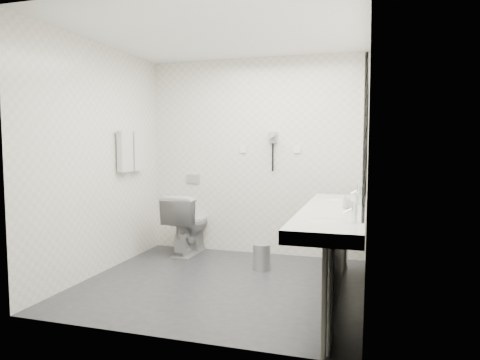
% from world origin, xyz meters
% --- Properties ---
extents(floor, '(2.80, 2.80, 0.00)m').
position_xyz_m(floor, '(0.00, 0.00, 0.00)').
color(floor, '#2B2C30').
rests_on(floor, ground).
extents(ceiling, '(2.80, 2.80, 0.00)m').
position_xyz_m(ceiling, '(0.00, 0.00, 2.50)').
color(ceiling, white).
rests_on(ceiling, wall_back).
extents(wall_back, '(2.80, 0.00, 2.80)m').
position_xyz_m(wall_back, '(0.00, 1.30, 1.25)').
color(wall_back, white).
rests_on(wall_back, floor).
extents(wall_front, '(2.80, 0.00, 2.80)m').
position_xyz_m(wall_front, '(0.00, -1.30, 1.25)').
color(wall_front, white).
rests_on(wall_front, floor).
extents(wall_left, '(0.00, 2.60, 2.60)m').
position_xyz_m(wall_left, '(-1.40, 0.00, 1.25)').
color(wall_left, white).
rests_on(wall_left, floor).
extents(wall_right, '(0.00, 2.60, 2.60)m').
position_xyz_m(wall_right, '(1.40, 0.00, 1.25)').
color(wall_right, white).
rests_on(wall_right, floor).
extents(vanity_counter, '(0.55, 2.20, 0.10)m').
position_xyz_m(vanity_counter, '(1.12, -0.20, 0.80)').
color(vanity_counter, white).
rests_on(vanity_counter, floor).
extents(vanity_panel, '(0.03, 2.15, 0.75)m').
position_xyz_m(vanity_panel, '(1.15, -0.20, 0.38)').
color(vanity_panel, gray).
rests_on(vanity_panel, floor).
extents(vanity_post_near, '(0.06, 0.06, 0.75)m').
position_xyz_m(vanity_post_near, '(1.18, -1.24, 0.38)').
color(vanity_post_near, silver).
rests_on(vanity_post_near, floor).
extents(vanity_post_far, '(0.06, 0.06, 0.75)m').
position_xyz_m(vanity_post_far, '(1.18, 0.84, 0.38)').
color(vanity_post_far, silver).
rests_on(vanity_post_far, floor).
extents(mirror, '(0.02, 2.20, 1.05)m').
position_xyz_m(mirror, '(1.39, -0.20, 1.45)').
color(mirror, '#B2BCC6').
rests_on(mirror, wall_right).
extents(basin_near, '(0.40, 0.31, 0.05)m').
position_xyz_m(basin_near, '(1.12, -0.85, 0.83)').
color(basin_near, white).
rests_on(basin_near, vanity_counter).
extents(basin_far, '(0.40, 0.31, 0.05)m').
position_xyz_m(basin_far, '(1.12, 0.45, 0.83)').
color(basin_far, white).
rests_on(basin_far, vanity_counter).
extents(faucet_near, '(0.04, 0.04, 0.15)m').
position_xyz_m(faucet_near, '(1.32, -0.85, 0.92)').
color(faucet_near, silver).
rests_on(faucet_near, vanity_counter).
extents(faucet_far, '(0.04, 0.04, 0.15)m').
position_xyz_m(faucet_far, '(1.32, 0.45, 0.92)').
color(faucet_far, silver).
rests_on(faucet_far, vanity_counter).
extents(soap_bottle_a, '(0.05, 0.05, 0.10)m').
position_xyz_m(soap_bottle_a, '(1.25, -0.15, 0.90)').
color(soap_bottle_a, silver).
rests_on(soap_bottle_a, vanity_counter).
extents(soap_bottle_c, '(0.06, 0.06, 0.13)m').
position_xyz_m(soap_bottle_c, '(1.22, -0.18, 0.91)').
color(soap_bottle_c, silver).
rests_on(soap_bottle_c, vanity_counter).
extents(glass_left, '(0.06, 0.06, 0.10)m').
position_xyz_m(glass_left, '(1.33, 0.11, 0.90)').
color(glass_left, silver).
rests_on(glass_left, vanity_counter).
extents(glass_right, '(0.06, 0.06, 0.10)m').
position_xyz_m(glass_right, '(1.34, 0.20, 0.90)').
color(glass_right, silver).
rests_on(glass_right, vanity_counter).
extents(toilet, '(0.45, 0.78, 0.78)m').
position_xyz_m(toilet, '(-0.81, 1.02, 0.39)').
color(toilet, white).
rests_on(toilet, floor).
extents(flush_plate, '(0.18, 0.02, 0.12)m').
position_xyz_m(flush_plate, '(-0.85, 1.29, 0.95)').
color(flush_plate, '#B2B5BA').
rests_on(flush_plate, wall_back).
extents(pedal_bin, '(0.26, 0.26, 0.28)m').
position_xyz_m(pedal_bin, '(0.27, 0.59, 0.14)').
color(pedal_bin, '#B2B5BA').
rests_on(pedal_bin, floor).
extents(bin_lid, '(0.20, 0.20, 0.02)m').
position_xyz_m(bin_lid, '(0.27, 0.59, 0.28)').
color(bin_lid, '#B2B5BA').
rests_on(bin_lid, pedal_bin).
extents(towel_rail, '(0.02, 0.62, 0.02)m').
position_xyz_m(towel_rail, '(-1.35, 0.55, 1.55)').
color(towel_rail, silver).
rests_on(towel_rail, wall_left).
extents(towel_near, '(0.07, 0.24, 0.48)m').
position_xyz_m(towel_near, '(-1.34, 0.41, 1.33)').
color(towel_near, silver).
rests_on(towel_near, towel_rail).
extents(towel_far, '(0.07, 0.24, 0.48)m').
position_xyz_m(towel_far, '(-1.34, 0.69, 1.33)').
color(towel_far, silver).
rests_on(towel_far, towel_rail).
extents(dryer_cradle, '(0.10, 0.04, 0.14)m').
position_xyz_m(dryer_cradle, '(0.25, 1.27, 1.50)').
color(dryer_cradle, '#999A9F').
rests_on(dryer_cradle, wall_back).
extents(dryer_barrel, '(0.08, 0.14, 0.08)m').
position_xyz_m(dryer_barrel, '(0.25, 1.20, 1.53)').
color(dryer_barrel, '#999A9F').
rests_on(dryer_barrel, dryer_cradle).
extents(dryer_cord, '(0.02, 0.02, 0.35)m').
position_xyz_m(dryer_cord, '(0.25, 1.26, 1.25)').
color(dryer_cord, black).
rests_on(dryer_cord, dryer_cradle).
extents(switch_plate_a, '(0.09, 0.02, 0.09)m').
position_xyz_m(switch_plate_a, '(-0.15, 1.29, 1.35)').
color(switch_plate_a, white).
rests_on(switch_plate_a, wall_back).
extents(switch_plate_b, '(0.09, 0.02, 0.09)m').
position_xyz_m(switch_plate_b, '(0.55, 1.29, 1.35)').
color(switch_plate_b, white).
rests_on(switch_plate_b, wall_back).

